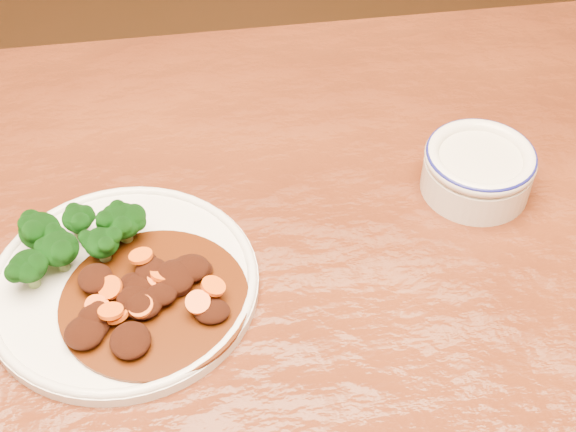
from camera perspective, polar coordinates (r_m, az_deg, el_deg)
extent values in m
cube|color=#5F2710|center=(0.68, -3.11, -9.48)|extent=(1.50, 0.91, 0.04)
cylinder|color=white|center=(0.70, -11.60, -4.84)|extent=(0.23, 0.23, 0.01)
torus|color=white|center=(0.70, -11.67, -4.57)|extent=(0.23, 0.23, 0.01)
cylinder|color=olive|center=(0.72, -11.54, -1.36)|extent=(0.01, 0.01, 0.01)
ellipsoid|color=black|center=(0.71, -11.76, -0.35)|extent=(0.04, 0.04, 0.03)
cylinder|color=olive|center=(0.74, -14.51, -1.01)|extent=(0.01, 0.01, 0.01)
ellipsoid|color=black|center=(0.73, -14.74, -0.16)|extent=(0.03, 0.03, 0.02)
cylinder|color=olive|center=(0.71, -17.66, -4.30)|extent=(0.01, 0.01, 0.01)
ellipsoid|color=black|center=(0.70, -17.96, -3.41)|extent=(0.03, 0.03, 0.02)
cylinder|color=olive|center=(0.73, -16.93, -1.99)|extent=(0.01, 0.01, 0.01)
ellipsoid|color=black|center=(0.72, -17.24, -1.00)|extent=(0.04, 0.04, 0.03)
cylinder|color=olive|center=(0.71, -12.89, -2.75)|extent=(0.01, 0.01, 0.01)
ellipsoid|color=black|center=(0.70, -13.11, -1.84)|extent=(0.03, 0.03, 0.02)
cylinder|color=olive|center=(0.71, -15.69, -3.20)|extent=(0.01, 0.01, 0.01)
ellipsoid|color=black|center=(0.70, -15.97, -2.24)|extent=(0.03, 0.03, 0.03)
cylinder|color=olive|center=(0.72, -11.39, -1.44)|extent=(0.01, 0.01, 0.01)
ellipsoid|color=black|center=(0.71, -11.58, -0.53)|extent=(0.03, 0.03, 0.02)
cylinder|color=#401706|center=(0.68, -9.47, -5.97)|extent=(0.16, 0.16, 0.00)
ellipsoid|color=black|center=(0.68, -10.53, -5.01)|extent=(0.03, 0.03, 0.01)
ellipsoid|color=black|center=(0.69, -11.02, -4.58)|extent=(0.02, 0.02, 0.01)
ellipsoid|color=black|center=(0.69, -13.54, -4.32)|extent=(0.03, 0.03, 0.01)
ellipsoid|color=black|center=(0.66, -10.26, -6.23)|extent=(0.03, 0.03, 0.02)
ellipsoid|color=black|center=(0.66, -11.93, -6.68)|extent=(0.02, 0.02, 0.01)
ellipsoid|color=black|center=(0.68, -8.17, -4.56)|extent=(0.02, 0.02, 0.01)
ellipsoid|color=black|center=(0.68, -7.93, -4.96)|extent=(0.03, 0.02, 0.01)
ellipsoid|color=black|center=(0.66, -13.57, -6.89)|extent=(0.03, 0.02, 0.01)
ellipsoid|color=black|center=(0.67, -13.54, -6.52)|extent=(0.02, 0.02, 0.01)
ellipsoid|color=black|center=(0.67, -10.95, -5.71)|extent=(0.03, 0.02, 0.01)
ellipsoid|color=black|center=(0.67, -8.07, -4.58)|extent=(0.03, 0.03, 0.02)
ellipsoid|color=black|center=(0.68, -9.67, -3.88)|extent=(0.03, 0.03, 0.01)
ellipsoid|color=black|center=(0.68, -6.97, -3.71)|extent=(0.03, 0.03, 0.02)
ellipsoid|color=black|center=(0.66, -14.27, -8.05)|extent=(0.03, 0.03, 0.02)
ellipsoid|color=black|center=(0.68, -8.06, -4.13)|extent=(0.03, 0.03, 0.02)
ellipsoid|color=black|center=(0.65, -11.14, -8.68)|extent=(0.03, 0.04, 0.02)
ellipsoid|color=black|center=(0.65, -5.41, -6.78)|extent=(0.03, 0.02, 0.01)
ellipsoid|color=black|center=(0.70, -10.10, -3.10)|extent=(0.02, 0.02, 0.01)
ellipsoid|color=black|center=(0.69, -6.40, -3.81)|extent=(0.02, 0.02, 0.01)
ellipsoid|color=black|center=(0.66, -13.69, -7.62)|extent=(0.03, 0.03, 0.01)
ellipsoid|color=black|center=(0.67, -9.01, -5.54)|extent=(0.03, 0.02, 0.01)
cylinder|color=#DF4B0C|center=(0.68, -8.92, -4.06)|extent=(0.03, 0.03, 0.01)
cylinder|color=#DF4B0C|center=(0.68, -9.13, -4.38)|extent=(0.03, 0.03, 0.01)
cylinder|color=#DF4B0C|center=(0.66, -12.12, -6.86)|extent=(0.03, 0.03, 0.01)
cylinder|color=#DF4B0C|center=(0.66, -12.50, -6.62)|extent=(0.03, 0.03, 0.01)
cylinder|color=#DF4B0C|center=(0.66, -5.34, -4.98)|extent=(0.03, 0.03, 0.01)
cylinder|color=#DF4B0C|center=(0.67, -12.52, -4.99)|extent=(0.02, 0.02, 0.02)
cylinder|color=#DF4B0C|center=(0.66, -10.41, -6.34)|extent=(0.03, 0.03, 0.01)
cylinder|color=#DF4B0C|center=(0.67, -13.43, -6.28)|extent=(0.03, 0.03, 0.02)
cylinder|color=#DF4B0C|center=(0.65, -6.42, -6.11)|extent=(0.03, 0.03, 0.01)
cylinder|color=#DF4B0C|center=(0.69, -10.43, -2.80)|extent=(0.03, 0.03, 0.01)
cylinder|color=silver|center=(0.79, 13.25, 2.80)|extent=(0.10, 0.10, 0.03)
cylinder|color=beige|center=(0.77, 13.50, 3.90)|extent=(0.08, 0.08, 0.01)
torus|color=silver|center=(0.77, 13.54, 4.09)|extent=(0.11, 0.11, 0.01)
torus|color=navy|center=(0.77, 13.59, 4.28)|extent=(0.10, 0.10, 0.00)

